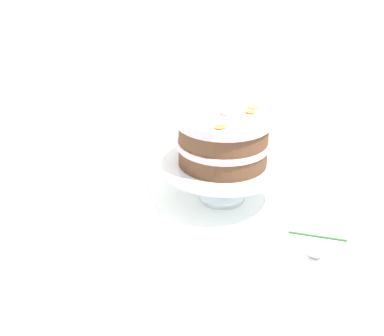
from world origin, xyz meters
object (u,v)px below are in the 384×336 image
at_px(cake_stand, 222,169).
at_px(fallen_rose, 316,248).
at_px(dining_table, 175,262).
at_px(layer_cake, 223,139).

bearing_deg(cake_stand, fallen_rose, -82.11).
bearing_deg(dining_table, fallen_rose, -48.99).
bearing_deg(dining_table, cake_stand, 19.23).
bearing_deg(cake_stand, dining_table, -160.77).
height_order(cake_stand, layer_cake, layer_cake).
height_order(dining_table, fallen_rose, fallen_rose).
bearing_deg(fallen_rose, layer_cake, 97.89).
xyz_separation_m(dining_table, layer_cake, (0.16, 0.06, 0.25)).
distance_m(cake_stand, fallen_rose, 0.30).
height_order(dining_table, cake_stand, cake_stand).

